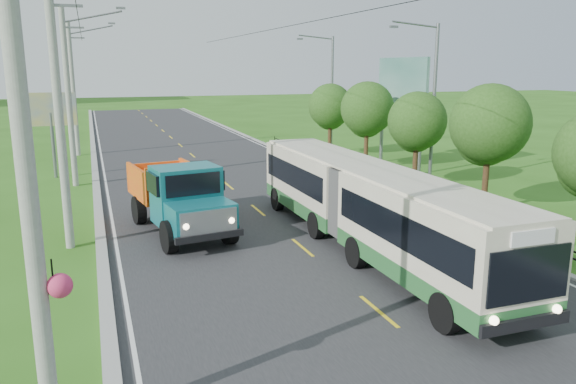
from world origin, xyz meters
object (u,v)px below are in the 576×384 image
billboard_left (50,115)px  billboard_right (402,88)px  pole_nearest (31,177)px  bus (367,202)px  pole_far (74,89)px  planter_near (490,221)px  dump_truck (179,193)px  streetlight_mid (431,100)px  tree_fifth (367,111)px  pole_mid (69,96)px  tree_third (488,128)px  streetlight_far (330,90)px  planter_mid (395,184)px  pole_near (60,113)px  tree_fourth (417,124)px  tree_back (330,108)px  planter_far (337,162)px

billboard_left → billboard_right: (21.80, -4.00, 1.48)m
pole_nearest → bus: (10.38, 7.94, -3.06)m
pole_far → billboard_right: (20.56, -13.00, 0.25)m
planter_near → bus: size_ratio=0.04×
dump_truck → pole_nearest: bearing=-117.4°
streetlight_mid → bus: 12.79m
tree_fifth → planter_near: (-1.26, -14.14, -3.57)m
pole_mid → billboard_right: size_ratio=1.37×
pole_far → tree_third: size_ratio=1.67×
streetlight_far → planter_near: 22.57m
streetlight_far → dump_truck: size_ratio=1.25×
pole_mid → planter_mid: size_ratio=14.93×
pole_near → billboard_right: size_ratio=1.37×
pole_near → dump_truck: size_ratio=1.38×
pole_nearest → dump_truck: bearing=71.6°
tree_fourth → tree_fifth: (0.00, 6.00, 0.27)m
pole_nearest → tree_fourth: bearing=43.4°
pole_mid → pole_near: bearing=-90.0°
tree_third → dump_truck: (-13.89, 1.51, -2.33)m
pole_far → streetlight_far: (18.90, -5.00, -0.19)m
tree_third → tree_fourth: size_ratio=1.11×
pole_near → pole_mid: same height
bus → dump_truck: size_ratio=2.23×
tree_third → tree_fourth: bearing=90.0°
bus → planter_near: bearing=8.8°
bus → billboard_left: bearing=121.0°
pole_mid → bus: size_ratio=0.62×
pole_near → planter_mid: (16.86, 5.00, -4.81)m
tree_fifth → streetlight_far: 7.97m
tree_back → dump_truck: (-13.89, -16.49, -2.00)m
streetlight_far → planter_near: streetlight_far is taller
billboard_left → planter_far: bearing=-6.3°
pole_near → pole_far: (0.00, 24.00, 0.00)m
pole_near → bus: pole_near is taller
dump_truck → bus: bearing=-46.3°
bus → dump_truck: bearing=142.3°
planter_far → dump_truck: bearing=-135.7°
streetlight_far → dump_truck: bearing=-128.7°
tree_third → billboard_left: tree_third is taller
pole_mid → tree_back: 18.89m
planter_mid → billboard_right: billboard_right is taller
pole_mid → billboard_left: bearing=112.4°
bus → tree_fourth: bearing=49.6°
pole_far → dump_truck: pole_far is taller
pole_near → planter_far: (16.86, 13.00, -4.81)m
pole_nearest → planter_far: 30.50m
tree_third → planter_far: 14.40m
pole_mid → tree_fourth: pole_mid is taller
pole_nearest → tree_back: pole_nearest is taller
pole_mid → billboard_left: pole_mid is taller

